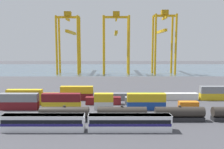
% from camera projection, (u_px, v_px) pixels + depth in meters
% --- Properties ---
extents(ground_plane, '(420.00, 420.00, 0.00)m').
position_uv_depth(ground_plane, '(115.00, 87.00, 117.79)').
color(ground_plane, '#424247').
extents(harbour_water, '(400.00, 110.00, 0.01)m').
position_uv_depth(harbour_water, '(114.00, 69.00, 212.09)').
color(harbour_water, '#475B6B').
rests_on(harbour_water, ground_plane).
extents(passenger_train, '(40.07, 3.14, 3.90)m').
position_uv_depth(passenger_train, '(87.00, 122.00, 55.86)').
color(passenger_train, silver).
rests_on(passenger_train, ground_plane).
extents(freight_tank_row, '(59.57, 2.71, 4.17)m').
position_uv_depth(freight_tank_row, '(152.00, 114.00, 63.35)').
color(freight_tank_row, '#232326').
rests_on(freight_tank_row, ground_plane).
extents(shipping_container_0, '(12.10, 2.44, 2.60)m').
position_uv_depth(shipping_container_0, '(21.00, 105.00, 74.95)').
color(shipping_container_0, maroon).
rests_on(shipping_container_0, ground_plane).
extents(shipping_container_1, '(12.10, 2.44, 2.60)m').
position_uv_depth(shipping_container_1, '(20.00, 97.00, 74.64)').
color(shipping_container_1, slate).
rests_on(shipping_container_1, shipping_container_0).
extents(shipping_container_2, '(12.10, 2.44, 2.60)m').
position_uv_depth(shipping_container_2, '(63.00, 105.00, 74.89)').
color(shipping_container_2, gold).
rests_on(shipping_container_2, ground_plane).
extents(shipping_container_3, '(12.10, 2.44, 2.60)m').
position_uv_depth(shipping_container_3, '(62.00, 97.00, 74.58)').
color(shipping_container_3, maroon).
rests_on(shipping_container_3, shipping_container_2).
extents(shipping_container_4, '(6.04, 2.44, 2.60)m').
position_uv_depth(shipping_container_4, '(105.00, 105.00, 74.83)').
color(shipping_container_4, silver).
rests_on(shipping_container_4, ground_plane).
extents(shipping_container_5, '(6.04, 2.44, 2.60)m').
position_uv_depth(shipping_container_5, '(105.00, 97.00, 74.52)').
color(shipping_container_5, gold).
rests_on(shipping_container_5, shipping_container_4).
extents(shipping_container_6, '(12.10, 2.44, 2.60)m').
position_uv_depth(shipping_container_6, '(147.00, 105.00, 74.77)').
color(shipping_container_6, '#1C4299').
rests_on(shipping_container_6, ground_plane).
extents(shipping_container_7, '(12.10, 2.44, 2.60)m').
position_uv_depth(shipping_container_7, '(147.00, 97.00, 74.46)').
color(shipping_container_7, gold).
rests_on(shipping_container_7, shipping_container_6).
extents(shipping_container_8, '(6.04, 2.44, 2.60)m').
position_uv_depth(shipping_container_8, '(189.00, 106.00, 74.71)').
color(shipping_container_8, orange).
rests_on(shipping_container_8, ground_plane).
extents(shipping_container_9, '(12.10, 2.44, 2.60)m').
position_uv_depth(shipping_container_9, '(26.00, 101.00, 81.65)').
color(shipping_container_9, gold).
rests_on(shipping_container_9, ground_plane).
extents(shipping_container_10, '(12.10, 2.44, 2.60)m').
position_uv_depth(shipping_container_10, '(26.00, 93.00, 81.34)').
color(shipping_container_10, gold).
rests_on(shipping_container_10, shipping_container_9).
extents(shipping_container_11, '(6.04, 2.44, 2.60)m').
position_uv_depth(shipping_container_11, '(65.00, 101.00, 81.59)').
color(shipping_container_11, orange).
rests_on(shipping_container_11, ground_plane).
extents(shipping_container_12, '(12.10, 2.44, 2.60)m').
position_uv_depth(shipping_container_12, '(104.00, 101.00, 81.52)').
color(shipping_container_12, maroon).
rests_on(shipping_container_12, ground_plane).
extents(shipping_container_13, '(12.10, 2.44, 2.60)m').
position_uv_depth(shipping_container_13, '(144.00, 101.00, 81.46)').
color(shipping_container_13, slate).
rests_on(shipping_container_13, ground_plane).
extents(shipping_container_14, '(12.10, 2.44, 2.60)m').
position_uv_depth(shipping_container_14, '(43.00, 96.00, 88.32)').
color(shipping_container_14, gold).
rests_on(shipping_container_14, ground_plane).
extents(shipping_container_15, '(12.10, 2.44, 2.60)m').
position_uv_depth(shipping_container_15, '(78.00, 96.00, 88.26)').
color(shipping_container_15, maroon).
rests_on(shipping_container_15, ground_plane).
extents(shipping_container_16, '(12.10, 2.44, 2.60)m').
position_uv_depth(shipping_container_16, '(78.00, 90.00, 87.96)').
color(shipping_container_16, gold).
rests_on(shipping_container_16, shipping_container_15).
extents(shipping_container_17, '(12.10, 2.44, 2.60)m').
position_uv_depth(shipping_container_17, '(113.00, 97.00, 88.20)').
color(shipping_container_17, slate).
rests_on(shipping_container_17, ground_plane).
extents(shipping_container_18, '(12.10, 2.44, 2.60)m').
position_uv_depth(shipping_container_18, '(148.00, 97.00, 88.14)').
color(shipping_container_18, '#197538').
rests_on(shipping_container_18, ground_plane).
extents(shipping_container_19, '(12.10, 2.44, 2.60)m').
position_uv_depth(shipping_container_19, '(182.00, 97.00, 88.09)').
color(shipping_container_19, silver).
rests_on(shipping_container_19, ground_plane).
extents(shipping_container_20, '(12.10, 2.44, 2.60)m').
position_uv_depth(shipping_container_20, '(217.00, 97.00, 88.03)').
color(shipping_container_20, gold).
rests_on(shipping_container_20, ground_plane).
extents(shipping_container_21, '(12.10, 2.44, 2.60)m').
position_uv_depth(shipping_container_21, '(218.00, 90.00, 87.72)').
color(shipping_container_21, slate).
rests_on(shipping_container_21, shipping_container_20).
extents(gantry_crane_west, '(16.74, 38.50, 44.72)m').
position_uv_depth(gantry_crane_west, '(70.00, 37.00, 173.49)').
color(gantry_crane_west, gold).
rests_on(gantry_crane_west, ground_plane).
extents(gantry_crane_central, '(19.40, 39.09, 44.76)m').
position_uv_depth(gantry_crane_central, '(117.00, 37.00, 173.39)').
color(gantry_crane_central, gold).
rests_on(gantry_crane_central, ground_plane).
extents(gantry_crane_east, '(15.97, 35.41, 45.75)m').
position_uv_depth(gantry_crane_east, '(164.00, 36.00, 172.48)').
color(gantry_crane_east, gold).
rests_on(gantry_crane_east, ground_plane).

